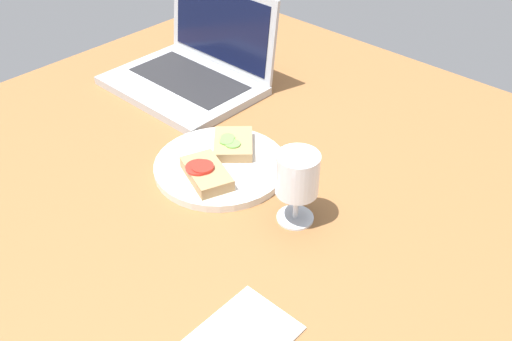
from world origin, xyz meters
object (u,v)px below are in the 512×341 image
plate (221,166)px  laptop (193,69)px  sandwich_with_cucumber (233,144)px  napkin (242,337)px  sandwich_with_tomato (206,173)px  wine_glass (297,177)px

plate → laptop: bearing=146.4°
plate → laptop: size_ratio=0.74×
sandwich_with_cucumber → napkin: 43.54cm
plate → sandwich_with_tomato: size_ratio=2.00×
laptop → napkin: bearing=-37.0°
sandwich_with_tomato → napkin: (28.29, -19.84, -2.58)cm
sandwich_with_cucumber → wine_glass: wine_glass is taller
napkin → sandwich_with_tomato: bearing=145.0°
laptop → napkin: laptop is taller
plate → napkin: plate is taller
sandwich_with_cucumber → laptop: bearing=152.4°
sandwich_with_tomato → laptop: laptop is taller
plate → wine_glass: 21.13cm
wine_glass → laptop: 53.07cm
wine_glass → laptop: laptop is taller
napkin → plate: bearing=140.0°
sandwich_with_tomato → napkin: sandwich_with_tomato is taller
sandwich_with_tomato → sandwich_with_cucumber: sandwich_with_tomato is taller
plate → napkin: (29.82, -24.99, -0.54)cm
laptop → napkin: size_ratio=2.42×
sandwich_with_cucumber → napkin: bearing=-43.7°
wine_glass → napkin: size_ratio=0.94×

